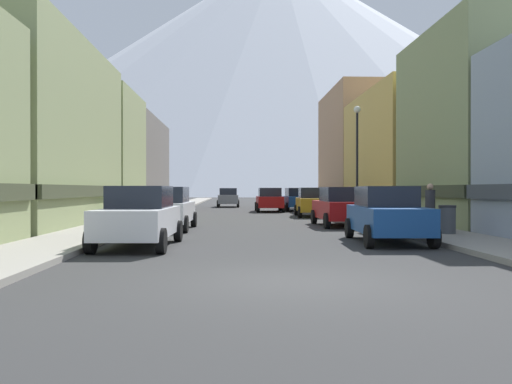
# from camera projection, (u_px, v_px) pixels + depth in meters

# --- Properties ---
(ground_plane) EXTENTS (400.00, 400.00, 0.00)m
(ground_plane) POSITION_uv_depth(u_px,v_px,m) (290.00, 281.00, 9.75)
(ground_plane) COLOR #303030
(sidewalk_left) EXTENTS (2.50, 100.00, 0.15)m
(sidewalk_left) POSITION_uv_depth(u_px,v_px,m) (172.00, 208.00, 44.47)
(sidewalk_left) COLOR gray
(sidewalk_left) RESTS_ON ground
(sidewalk_right) EXTENTS (2.50, 100.00, 0.15)m
(sidewalk_right) POSITION_uv_depth(u_px,v_px,m) (320.00, 208.00, 44.98)
(sidewalk_right) COLOR gray
(sidewalk_right) RESTS_ON ground
(storefront_left_2) EXTENTS (9.42, 8.14, 8.02)m
(storefront_left_2) POSITION_uv_depth(u_px,v_px,m) (66.00, 156.00, 34.84)
(storefront_left_2) COLOR #8C9966
(storefront_left_2) RESTS_ON ground
(storefront_left_3) EXTENTS (7.98, 13.91, 7.69)m
(storefront_left_3) POSITION_uv_depth(u_px,v_px,m) (115.00, 166.00, 45.90)
(storefront_left_3) COLOR #66605B
(storefront_left_3) RESTS_ON ground
(storefront_right_2) EXTENTS (8.27, 12.88, 8.04)m
(storefront_right_2) POSITION_uv_depth(u_px,v_px,m) (423.00, 156.00, 35.27)
(storefront_right_2) COLOR #D8B259
(storefront_right_2) RESTS_ON ground
(storefront_right_3) EXTENTS (6.52, 12.36, 10.52)m
(storefront_right_3) POSITION_uv_depth(u_px,v_px,m) (363.00, 151.00, 48.02)
(storefront_right_3) COLOR tan
(storefront_right_3) RESTS_ON ground
(car_left_0) EXTENTS (2.17, 4.45, 1.78)m
(car_left_0) POSITION_uv_depth(u_px,v_px,m) (139.00, 216.00, 15.54)
(car_left_0) COLOR silver
(car_left_0) RESTS_ON ground
(car_left_1) EXTENTS (2.17, 4.45, 1.78)m
(car_left_1) POSITION_uv_depth(u_px,v_px,m) (167.00, 208.00, 22.05)
(car_left_1) COLOR silver
(car_left_1) RESTS_ON ground
(car_right_0) EXTENTS (2.23, 4.48, 1.78)m
(car_right_0) POSITION_uv_depth(u_px,v_px,m) (387.00, 214.00, 16.85)
(car_right_0) COLOR #19478C
(car_right_0) RESTS_ON ground
(car_right_1) EXTENTS (2.14, 4.44, 1.78)m
(car_right_1) POSITION_uv_depth(u_px,v_px,m) (340.00, 206.00, 24.28)
(car_right_1) COLOR #9E1111
(car_right_1) RESTS_ON ground
(car_right_2) EXTENTS (2.25, 4.48, 1.78)m
(car_right_2) POSITION_uv_depth(u_px,v_px,m) (313.00, 202.00, 32.76)
(car_right_2) COLOR #B28419
(car_right_2) RESTS_ON ground
(car_right_3) EXTENTS (2.19, 4.46, 1.78)m
(car_right_3) POSITION_uv_depth(u_px,v_px,m) (297.00, 199.00, 41.26)
(car_right_3) COLOR #19478C
(car_right_3) RESTS_ON ground
(car_driving_0) EXTENTS (2.06, 4.40, 1.78)m
(car_driving_0) POSITION_uv_depth(u_px,v_px,m) (269.00, 200.00, 39.81)
(car_driving_0) COLOR #9E1111
(car_driving_0) RESTS_ON ground
(car_driving_1) EXTENTS (2.06, 4.40, 1.78)m
(car_driving_1) POSITION_uv_depth(u_px,v_px,m) (228.00, 197.00, 50.48)
(car_driving_1) COLOR slate
(car_driving_1) RESTS_ON ground
(trash_bin_right) EXTENTS (0.59, 0.59, 0.98)m
(trash_bin_right) POSITION_uv_depth(u_px,v_px,m) (447.00, 219.00, 18.45)
(trash_bin_right) COLOR #4C5156
(trash_bin_right) RESTS_ON sidewalk_right
(potted_plant_0) EXTENTS (0.50, 0.50, 0.76)m
(potted_plant_0) POSITION_uv_depth(u_px,v_px,m) (110.00, 213.00, 25.62)
(potted_plant_0) COLOR brown
(potted_plant_0) RESTS_ON sidewalk_left
(pedestrian_0) EXTENTS (0.36, 0.36, 1.74)m
(pedestrian_0) POSITION_uv_depth(u_px,v_px,m) (350.00, 201.00, 33.59)
(pedestrian_0) COLOR #333338
(pedestrian_0) RESTS_ON sidewalk_right
(pedestrian_1) EXTENTS (0.36, 0.36, 1.75)m
(pedestrian_1) POSITION_uv_depth(u_px,v_px,m) (430.00, 209.00, 19.79)
(pedestrian_1) COLOR #333338
(pedestrian_1) RESTS_ON sidewalk_right
(pedestrian_2) EXTENTS (0.36, 0.36, 1.74)m
(pedestrian_2) POSITION_uv_depth(u_px,v_px,m) (142.00, 202.00, 30.17)
(pedestrian_2) COLOR #333338
(pedestrian_2) RESTS_ON sidewalk_left
(streetlamp_right) EXTENTS (0.36, 0.36, 5.86)m
(streetlamp_right) POSITION_uv_depth(u_px,v_px,m) (357.00, 145.00, 27.65)
(streetlamp_right) COLOR black
(streetlamp_right) RESTS_ON sidewalk_right
(mountain_backdrop) EXTENTS (326.50, 326.50, 121.04)m
(mountain_backdrop) POSITION_uv_depth(u_px,v_px,m) (278.00, 73.00, 270.07)
(mountain_backdrop) COLOR silver
(mountain_backdrop) RESTS_ON ground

